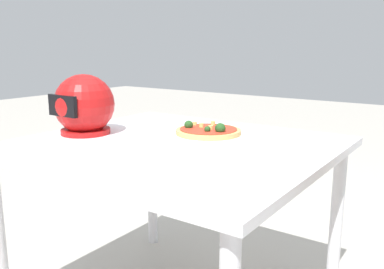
{
  "coord_description": "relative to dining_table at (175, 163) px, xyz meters",
  "views": [
    {
      "loc": [
        -0.91,
        1.19,
        1.06
      ],
      "look_at": [
        -0.02,
        -0.08,
        0.73
      ],
      "focal_mm": 38.84,
      "sensor_mm": 36.0,
      "label": 1
    }
  ],
  "objects": [
    {
      "name": "motorcycle_helmet",
      "position": [
        0.4,
        0.08,
        0.19
      ],
      "size": [
        0.24,
        0.24,
        0.24
      ],
      "color": "#B21414",
      "rests_on": "dining_table"
    },
    {
      "name": "pizza_plate",
      "position": [
        -0.05,
        -0.15,
        0.08
      ],
      "size": [
        0.31,
        0.31,
        0.01
      ],
      "primitive_type": "cylinder",
      "color": "white",
      "rests_on": "dining_table"
    },
    {
      "name": "pizza",
      "position": [
        -0.05,
        -0.15,
        0.1
      ],
      "size": [
        0.25,
        0.25,
        0.05
      ],
      "color": "tan",
      "rests_on": "pizza_plate"
    },
    {
      "name": "dining_table",
      "position": [
        0.0,
        0.0,
        0.0
      ],
      "size": [
        1.09,
        0.99,
        0.71
      ],
      "color": "white",
      "rests_on": "ground"
    }
  ]
}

